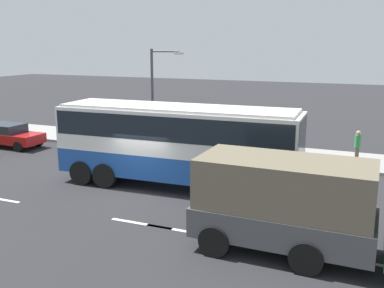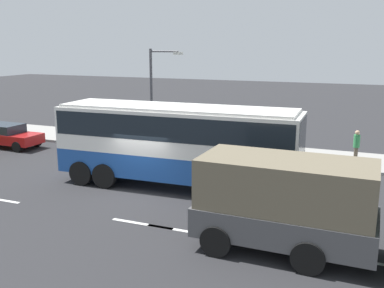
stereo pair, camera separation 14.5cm
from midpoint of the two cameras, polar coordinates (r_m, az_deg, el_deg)
ground_plane at (r=19.10m, az=-6.45°, el=-6.36°), size 120.00×120.00×0.00m
sidewalk_curb at (r=26.76m, az=2.65°, el=-0.56°), size 80.00×4.00×0.15m
lane_centreline at (r=18.66m, az=-19.33°, el=-7.47°), size 30.21×0.16×0.01m
coach_bus at (r=19.28m, az=-1.77°, el=0.82°), size 10.80×3.08×3.62m
cargo_truck at (r=13.58m, az=16.20°, el=-7.75°), size 7.63×2.78×2.90m
car_red_compact at (r=29.72m, az=-22.75°, el=1.15°), size 4.73×1.93×1.43m
pedestrian_near_curb at (r=27.14m, az=1.35°, el=1.66°), size 0.32×0.32×1.51m
pedestrian_at_crossing at (r=24.29m, az=20.74°, el=-0.09°), size 0.32×0.32×1.77m
street_lamp at (r=25.84m, az=-4.48°, el=6.87°), size 2.06×0.24×5.83m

